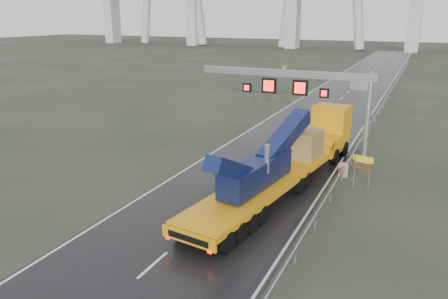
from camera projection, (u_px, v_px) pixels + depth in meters
The scene contains 7 objects.
ground at pixel (175, 246), 22.50m from camera, with size 400.00×400.00×0.00m, color #262C1E.
road at pixel (333, 106), 57.18m from camera, with size 11.00×200.00×0.02m, color black.
guardrail at pixel (372, 122), 45.85m from camera, with size 0.20×140.00×1.40m, color gray, non-canonical shape.
sign_gantry at pixel (309, 89), 35.60m from camera, with size 14.90×1.20×7.42m.
heavy_haul_truck at pixel (294, 154), 31.07m from camera, with size 5.89×21.52×5.01m.
exit_sign_pair at pixel (363, 166), 29.41m from camera, with size 1.38×0.41×2.42m.
striped_barrier at pixel (343, 170), 32.07m from camera, with size 0.61×0.33×1.04m, color red.
Camera 1 is at (10.73, -17.10, 11.39)m, focal length 35.00 mm.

